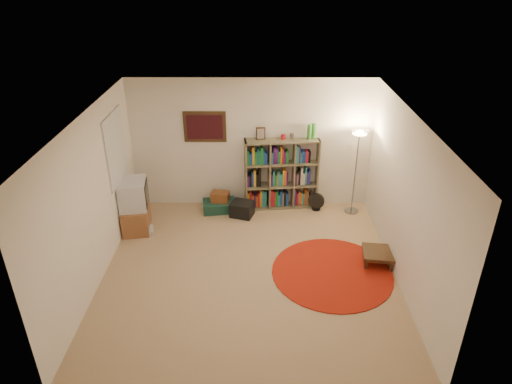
% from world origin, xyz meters
% --- Properties ---
extents(room, '(4.54, 4.54, 2.54)m').
position_xyz_m(room, '(-0.05, 0.05, 1.26)').
color(room, tan).
rests_on(room, ground).
extents(bookshelf, '(1.42, 0.54, 1.66)m').
position_xyz_m(bookshelf, '(0.55, 2.18, 0.67)').
color(bookshelf, brown).
rests_on(bookshelf, ground).
extents(floor_lamp, '(0.39, 0.39, 1.65)m').
position_xyz_m(floor_lamp, '(1.93, 1.92, 1.37)').
color(floor_lamp, gray).
rests_on(floor_lamp, ground).
extents(floor_fan, '(0.32, 0.21, 0.36)m').
position_xyz_m(floor_fan, '(1.25, 1.98, 0.18)').
color(floor_fan, black).
rests_on(floor_fan, ground).
extents(tv_stand, '(0.55, 0.72, 0.96)m').
position_xyz_m(tv_stand, '(-2.04, 1.26, 0.46)').
color(tv_stand, brown).
rests_on(tv_stand, ground).
extents(dvd_box, '(0.35, 0.31, 0.10)m').
position_xyz_m(dvd_box, '(-1.89, 1.10, 0.05)').
color(dvd_box, silver).
rests_on(dvd_box, ground).
extents(suitcase, '(0.66, 0.48, 0.20)m').
position_xyz_m(suitcase, '(-0.62, 1.94, 0.10)').
color(suitcase, '#13362B').
rests_on(suitcase, ground).
extents(wicker_basket, '(0.36, 0.28, 0.19)m').
position_xyz_m(wicker_basket, '(-0.60, 1.96, 0.29)').
color(wicker_basket, brown).
rests_on(wicker_basket, suitcase).
extents(duffel_bag, '(0.48, 0.44, 0.28)m').
position_xyz_m(duffel_bag, '(-0.17, 1.75, 0.14)').
color(duffel_bag, black).
rests_on(duffel_bag, ground).
extents(red_rug, '(1.87, 1.87, 0.02)m').
position_xyz_m(red_rug, '(1.29, -0.01, 0.01)').
color(red_rug, maroon).
rests_on(red_rug, ground).
extents(side_table, '(0.54, 0.54, 0.22)m').
position_xyz_m(side_table, '(2.05, 0.26, 0.18)').
color(side_table, '#301E10').
rests_on(side_table, ground).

